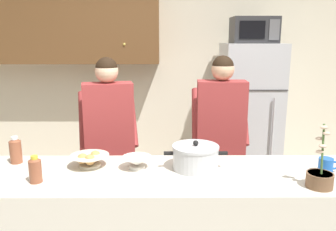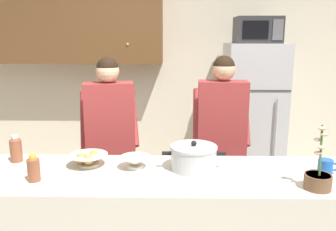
# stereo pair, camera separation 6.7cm
# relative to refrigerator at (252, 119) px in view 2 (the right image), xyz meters

# --- Properties ---
(back_wall_unit) EXTENTS (6.00, 0.48, 2.60)m
(back_wall_unit) POSITION_rel_refrigerator_xyz_m (-1.21, 0.40, 0.57)
(back_wall_unit) COLOR beige
(back_wall_unit) RESTS_ON ground
(refrigerator) EXTENTS (0.64, 0.68, 1.69)m
(refrigerator) POSITION_rel_refrigerator_xyz_m (0.00, 0.00, 0.00)
(refrigerator) COLOR #B7BABF
(refrigerator) RESTS_ON ground
(microwave) EXTENTS (0.48, 0.37, 0.28)m
(microwave) POSITION_rel_refrigerator_xyz_m (0.00, -0.02, 0.99)
(microwave) COLOR #2D2D30
(microwave) RESTS_ON refrigerator
(person_near_pot) EXTENTS (0.55, 0.49, 1.60)m
(person_near_pot) POSITION_rel_refrigerator_xyz_m (-1.43, -1.09, 0.15)
(person_near_pot) COLOR black
(person_near_pot) RESTS_ON ground
(person_by_sink) EXTENTS (0.50, 0.42, 1.61)m
(person_by_sink) POSITION_rel_refrigerator_xyz_m (-0.49, -1.02, 0.16)
(person_by_sink) COLOR #726656
(person_by_sink) RESTS_ON ground
(cooking_pot) EXTENTS (0.41, 0.30, 0.19)m
(cooking_pot) POSITION_rel_refrigerator_xyz_m (-0.76, -1.77, 0.15)
(cooking_pot) COLOR silver
(cooking_pot) RESTS_ON kitchen_island
(coffee_mug) EXTENTS (0.13, 0.09, 0.10)m
(coffee_mug) POSITION_rel_refrigerator_xyz_m (0.06, -1.84, 0.12)
(coffee_mug) COLOR #1E59B2
(coffee_mug) RESTS_ON kitchen_island
(bread_bowl) EXTENTS (0.26, 0.26, 0.10)m
(bread_bowl) POSITION_rel_refrigerator_xyz_m (-1.46, -1.73, 0.12)
(bread_bowl) COLOR beige
(bread_bowl) RESTS_ON kitchen_island
(empty_bowl) EXTENTS (0.20, 0.20, 0.08)m
(empty_bowl) POSITION_rel_refrigerator_xyz_m (-1.14, -1.76, 0.12)
(empty_bowl) COLOR white
(empty_bowl) RESTS_ON kitchen_island
(bottle_near_edge) EXTENTS (0.07, 0.07, 0.16)m
(bottle_near_edge) POSITION_rel_refrigerator_xyz_m (-1.72, -1.98, 0.15)
(bottle_near_edge) COLOR brown
(bottle_near_edge) RESTS_ON kitchen_island
(bottle_mid_counter) EXTENTS (0.08, 0.08, 0.19)m
(bottle_mid_counter) POSITION_rel_refrigerator_xyz_m (-1.97, -1.65, 0.16)
(bottle_mid_counter) COLOR brown
(bottle_mid_counter) RESTS_ON kitchen_island
(potted_orchid) EXTENTS (0.15, 0.15, 0.37)m
(potted_orchid) POSITION_rel_refrigerator_xyz_m (-0.08, -2.06, 0.14)
(potted_orchid) COLOR brown
(potted_orchid) RESTS_ON kitchen_island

